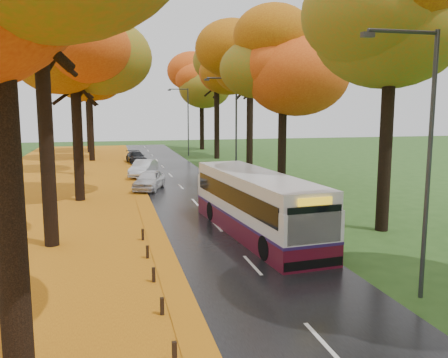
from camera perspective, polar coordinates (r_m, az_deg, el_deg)
name	(u,v)px	position (r m, az deg, el deg)	size (l,w,h in m)	color
road	(192,200)	(30.09, -3.82, -2.49)	(6.50, 90.00, 0.04)	black
centre_line	(192,199)	(30.08, -3.82, -2.44)	(0.12, 90.00, 0.01)	silver
leaf_verge	(42,207)	(29.95, -21.07, -3.13)	(12.00, 90.00, 0.02)	#98490D
leaf_drift	(144,201)	(29.73, -9.63, -2.68)	(0.90, 90.00, 0.01)	orange
trees_left	(69,46)	(31.46, -18.15, 15.01)	(9.20, 74.00, 13.88)	black
trees_right	(291,49)	(33.54, 8.06, 15.19)	(9.30, 74.20, 13.96)	black
streetlamp_near	(423,145)	(15.07, 22.79, 3.77)	(2.45, 0.18, 8.00)	#333538
streetlamp_mid	(233,122)	(35.27, 1.08, 6.85)	(2.45, 0.18, 8.00)	#333538
streetlamp_far	(186,117)	(56.82, -4.59, 7.50)	(2.45, 0.18, 8.00)	#333538
bus	(256,203)	(21.62, 3.86, -2.88)	(3.44, 10.83, 2.80)	#490B1A
car_white	(149,180)	(33.86, -8.99, -0.11)	(1.63, 4.05, 1.38)	silver
car_silver	(144,168)	(40.19, -9.64, 1.27)	(1.49, 4.26, 1.40)	#AEB1B6
car_dark	(136,157)	(50.52, -10.55, 2.61)	(1.67, 4.10, 1.19)	black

